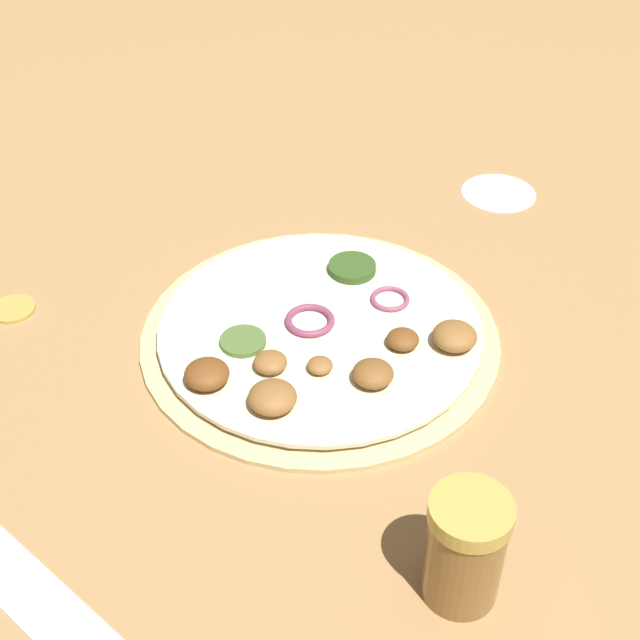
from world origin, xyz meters
name	(u,v)px	position (x,y,z in m)	size (l,w,h in m)	color
ground_plane	(320,338)	(0.00, 0.00, 0.00)	(3.00, 3.00, 0.00)	tan
pizza	(321,334)	(0.00, 0.00, 0.01)	(0.30, 0.30, 0.03)	beige
spice_jar	(465,549)	(0.17, -0.20, 0.04)	(0.05, 0.05, 0.08)	olive
loose_cap	(13,308)	(-0.27, -0.06, 0.00)	(0.04, 0.04, 0.01)	gold
flour_patch	(499,193)	(0.09, 0.28, 0.00)	(0.08, 0.08, 0.00)	white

